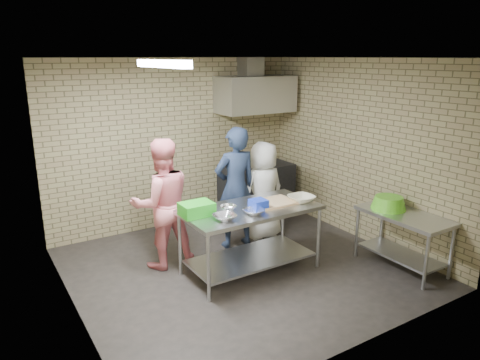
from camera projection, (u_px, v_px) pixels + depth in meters
The scene contains 26 objects.
floor at pixel (242, 267), 5.94m from camera, with size 4.20×4.20×0.00m, color black.
ceiling at pixel (242, 58), 5.22m from camera, with size 4.20×4.20×0.00m, color black.
back_wall at pixel (176, 144), 7.21m from camera, with size 4.20×0.06×2.70m, color #93895C.
front_wall at pixel (362, 216), 3.95m from camera, with size 4.20×0.06×2.70m, color #93895C.
left_wall at pixel (66, 196), 4.51m from camera, with size 0.06×4.00×2.70m, color #93895C.
right_wall at pixel (360, 151), 6.66m from camera, with size 0.06×4.00×2.70m, color #93895C.
prep_table at pixel (250, 240), 5.75m from camera, with size 1.74×0.87×0.87m, color #AAACB1.
side_counter at pixel (402, 241), 5.87m from camera, with size 0.60×1.20×0.75m, color silver.
stove at pixel (256, 189), 7.86m from camera, with size 1.20×0.70×0.90m, color black.
range_hood at pixel (256, 94), 7.46m from camera, with size 1.30×0.60×0.60m, color silver.
hood_duct at pixel (251, 66), 7.46m from camera, with size 0.35×0.30×0.30m, color #A5A8AD.
wall_shelf at pixel (264, 103), 7.81m from camera, with size 0.80×0.20×0.04m, color #3F2B19.
fluorescent_fixture at pixel (162, 64), 4.72m from camera, with size 0.10×1.25×0.08m, color white.
green_crate at pixel (197, 209), 5.36m from camera, with size 0.39×0.29×0.15m, color green.
blue_tub at pixel (258, 204), 5.56m from camera, with size 0.19×0.19×0.13m, color #1732B0.
cutting_board at pixel (274, 202), 5.80m from camera, with size 0.53×0.41×0.03m, color #D7B07C.
mixing_bowl_a at pixel (224, 217), 5.21m from camera, with size 0.27×0.27×0.07m, color silver.
mixing_bowl_b at pixel (228, 208), 5.51m from camera, with size 0.21×0.21×0.06m, color silver.
mixing_bowl_c at pixel (254, 212), 5.40m from camera, with size 0.25×0.25×0.06m, color silver.
ceramic_bowl at pixel (301, 199), 5.86m from camera, with size 0.33×0.33×0.08m, color beige.
green_basin at pixel (389, 203), 5.94m from camera, with size 0.46×0.46×0.17m, color #59C626, non-canonical shape.
bottle_red at pixel (252, 98), 7.66m from camera, with size 0.07×0.07×0.18m, color #B22619.
bottle_green at pixel (271, 97), 7.87m from camera, with size 0.06×0.06×0.15m, color green.
man_navy at pixel (235, 188), 6.42m from camera, with size 0.65×0.42×1.77m, color #141C32.
woman_pink at pixel (162, 204), 5.81m from camera, with size 0.84×0.65×1.72m, color #DE757E.
woman_white at pixel (263, 191), 6.75m from camera, with size 0.73×0.48×1.50m, color white.
Camera 1 is at (-2.89, -4.57, 2.72)m, focal length 33.40 mm.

